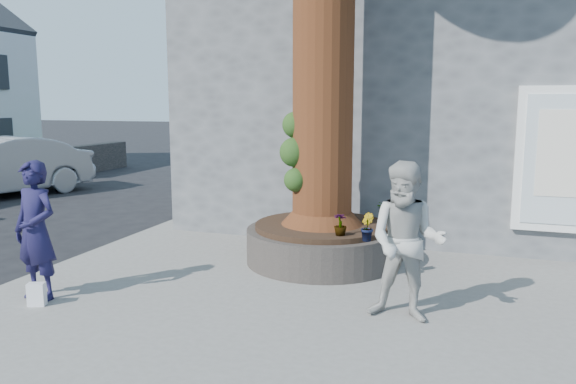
% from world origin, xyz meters
% --- Properties ---
extents(ground, '(120.00, 120.00, 0.00)m').
position_xyz_m(ground, '(0.00, 0.00, 0.00)').
color(ground, black).
rests_on(ground, ground).
extents(pavement, '(9.00, 8.00, 0.12)m').
position_xyz_m(pavement, '(1.50, 1.00, 0.06)').
color(pavement, slate).
rests_on(pavement, ground).
extents(yellow_line, '(0.10, 30.00, 0.01)m').
position_xyz_m(yellow_line, '(-3.05, 1.00, 0.00)').
color(yellow_line, yellow).
rests_on(yellow_line, ground).
extents(stone_shop, '(10.30, 8.30, 6.30)m').
position_xyz_m(stone_shop, '(2.50, 7.20, 3.16)').
color(stone_shop, '#525558').
rests_on(stone_shop, ground).
extents(planter, '(2.30, 2.30, 0.60)m').
position_xyz_m(planter, '(0.80, 2.00, 0.41)').
color(planter, black).
rests_on(planter, pavement).
extents(man, '(0.68, 0.50, 1.74)m').
position_xyz_m(man, '(-2.12, -0.71, 0.99)').
color(man, '#171439').
rests_on(man, pavement).
extents(woman, '(0.91, 0.73, 1.80)m').
position_xyz_m(woman, '(2.31, 0.05, 1.02)').
color(woman, '#AFAEA8').
rests_on(woman, pavement).
extents(shopping_bag, '(0.23, 0.19, 0.28)m').
position_xyz_m(shopping_bag, '(-1.97, -0.94, 0.26)').
color(shopping_bag, white).
rests_on(shopping_bag, pavement).
extents(plant_a, '(0.23, 0.19, 0.37)m').
position_xyz_m(plant_a, '(0.76, 2.47, 0.91)').
color(plant_a, gray).
rests_on(plant_a, planter).
extents(plant_b, '(0.27, 0.27, 0.37)m').
position_xyz_m(plant_b, '(1.65, 1.15, 0.91)').
color(plant_b, gray).
rests_on(plant_b, planter).
extents(plant_c, '(0.20, 0.20, 0.31)m').
position_xyz_m(plant_c, '(1.25, 1.33, 0.88)').
color(plant_c, gray).
rests_on(plant_c, planter).
extents(plant_d, '(0.33, 0.33, 0.27)m').
position_xyz_m(plant_d, '(1.65, 2.66, 0.86)').
color(plant_d, gray).
rests_on(plant_d, planter).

